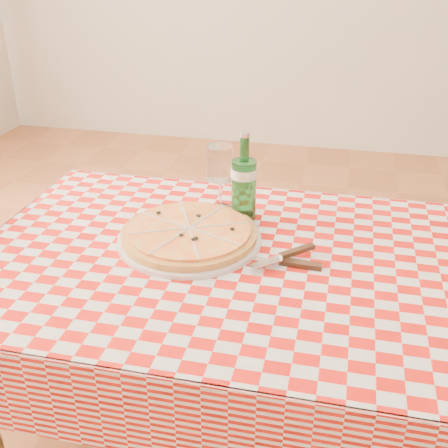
# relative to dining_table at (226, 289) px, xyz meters

# --- Properties ---
(dining_table) EXTENTS (1.20, 0.80, 0.75)m
(dining_table) POSITION_rel_dining_table_xyz_m (0.00, 0.00, 0.00)
(dining_table) COLOR brown
(dining_table) RESTS_ON ground
(tablecloth) EXTENTS (1.30, 0.90, 0.01)m
(tablecloth) POSITION_rel_dining_table_xyz_m (0.00, 0.00, 0.09)
(tablecloth) COLOR #AC110A
(tablecloth) RESTS_ON dining_table
(pizza_plate) EXTENTS (0.50, 0.50, 0.05)m
(pizza_plate) POSITION_rel_dining_table_xyz_m (-0.11, 0.06, 0.12)
(pizza_plate) COLOR #D18C45
(pizza_plate) RESTS_ON tablecloth
(water_bottle) EXTENTS (0.09, 0.09, 0.26)m
(water_bottle) POSITION_rel_dining_table_xyz_m (0.00, 0.21, 0.23)
(water_bottle) COLOR #186124
(water_bottle) RESTS_ON tablecloth
(wine_glass) EXTENTS (0.09, 0.09, 0.20)m
(wine_glass) POSITION_rel_dining_table_xyz_m (-0.08, 0.26, 0.20)
(wine_glass) COLOR white
(wine_glass) RESTS_ON tablecloth
(cutlery) EXTENTS (0.33, 0.31, 0.03)m
(cutlery) POSITION_rel_dining_table_xyz_m (0.14, -0.00, 0.11)
(cutlery) COLOR silver
(cutlery) RESTS_ON tablecloth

